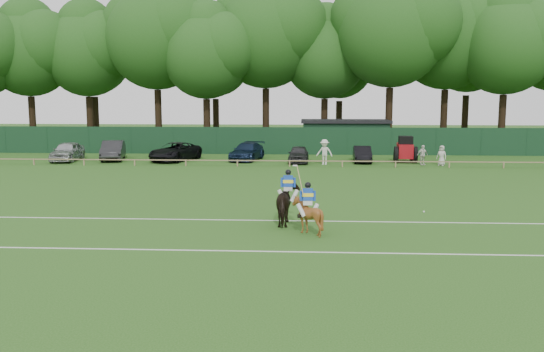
# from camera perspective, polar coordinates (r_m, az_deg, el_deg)

# --- Properties ---
(ground) EXTENTS (160.00, 160.00, 0.00)m
(ground) POSITION_cam_1_polar(r_m,az_deg,el_deg) (26.20, -1.46, -3.95)
(ground) COLOR #1E4C14
(ground) RESTS_ON ground
(horse_dark) EXTENTS (1.00, 2.17, 1.83)m
(horse_dark) POSITION_cam_1_polar(r_m,az_deg,el_deg) (24.26, 1.60, -2.72)
(horse_dark) COLOR black
(horse_dark) RESTS_ON ground
(horse_chestnut) EXTENTS (1.25, 1.39, 1.47)m
(horse_chestnut) POSITION_cam_1_polar(r_m,az_deg,el_deg) (22.73, 3.54, -3.92)
(horse_chestnut) COLOR brown
(horse_chestnut) RESTS_ON ground
(sedan_silver) EXTENTS (2.23, 4.80, 1.59)m
(sedan_silver) POSITION_cam_1_polar(r_m,az_deg,el_deg) (50.52, -19.62, 2.32)
(sedan_silver) COLOR #AEB0B3
(sedan_silver) RESTS_ON ground
(sedan_grey) EXTENTS (2.75, 5.16, 1.61)m
(sedan_grey) POSITION_cam_1_polar(r_m,az_deg,el_deg) (50.05, -15.48, 2.46)
(sedan_grey) COLOR #2B2B2D
(sedan_grey) RESTS_ON ground
(suv_black) EXTENTS (4.06, 5.91, 1.50)m
(suv_black) POSITION_cam_1_polar(r_m,az_deg,el_deg) (48.41, -9.57, 2.39)
(suv_black) COLOR black
(suv_black) RESTS_ON ground
(sedan_navy) EXTENTS (2.97, 5.29, 1.45)m
(sedan_navy) POSITION_cam_1_polar(r_m,az_deg,el_deg) (48.18, -2.49, 2.44)
(sedan_navy) COLOR #13213C
(sedan_navy) RESTS_ON ground
(hatch_grey) EXTENTS (1.69, 4.01, 1.35)m
(hatch_grey) POSITION_cam_1_polar(r_m,az_deg,el_deg) (46.50, 2.65, 2.17)
(hatch_grey) COLOR #2E2F31
(hatch_grey) RESTS_ON ground
(estate_black) EXTENTS (1.51, 3.99, 1.30)m
(estate_black) POSITION_cam_1_polar(r_m,az_deg,el_deg) (47.25, 8.93, 2.14)
(estate_black) COLOR black
(estate_black) RESTS_ON ground
(spectator_left) EXTENTS (1.43, 1.04, 1.98)m
(spectator_left) POSITION_cam_1_polar(r_m,az_deg,el_deg) (45.24, 5.23, 2.38)
(spectator_left) COLOR silver
(spectator_left) RESTS_ON ground
(spectator_mid) EXTENTS (1.00, 0.69, 1.58)m
(spectator_mid) POSITION_cam_1_polar(r_m,az_deg,el_deg) (46.23, 14.69, 2.02)
(spectator_mid) COLOR silver
(spectator_mid) RESTS_ON ground
(spectator_right) EXTENTS (0.91, 0.84, 1.56)m
(spectator_right) POSITION_cam_1_polar(r_m,az_deg,el_deg) (46.34, 16.46, 1.96)
(spectator_right) COLOR beige
(spectator_right) RESTS_ON ground
(rider_dark) EXTENTS (0.94, 0.37, 1.41)m
(rider_dark) POSITION_cam_1_polar(r_m,az_deg,el_deg) (24.11, 1.61, -0.87)
(rider_dark) COLOR silver
(rider_dark) RESTS_ON ground
(rider_chestnut) EXTENTS (0.94, 0.57, 2.05)m
(rider_chestnut) POSITION_cam_1_polar(r_m,az_deg,el_deg) (22.59, 3.55, -2.21)
(rider_chestnut) COLOR silver
(rider_chestnut) RESTS_ON ground
(polo_ball) EXTENTS (0.09, 0.09, 0.09)m
(polo_ball) POSITION_cam_1_polar(r_m,az_deg,el_deg) (27.77, 14.81, -3.43)
(polo_ball) COLOR silver
(polo_ball) RESTS_ON ground
(pitch_lines) EXTENTS (60.00, 5.10, 0.01)m
(pitch_lines) POSITION_cam_1_polar(r_m,az_deg,el_deg) (22.80, -2.18, -5.76)
(pitch_lines) COLOR silver
(pitch_lines) RESTS_ON ground
(pitch_rail) EXTENTS (62.10, 0.10, 0.50)m
(pitch_rail) POSITION_cam_1_polar(r_m,az_deg,el_deg) (43.87, 0.45, 1.52)
(pitch_rail) COLOR #997F5B
(pitch_rail) RESTS_ON ground
(perimeter_fence) EXTENTS (92.08, 0.08, 2.50)m
(perimeter_fence) POSITION_cam_1_polar(r_m,az_deg,el_deg) (52.75, 0.92, 3.50)
(perimeter_fence) COLOR #14351E
(perimeter_fence) RESTS_ON ground
(utility_shed) EXTENTS (8.40, 4.40, 3.04)m
(utility_shed) POSITION_cam_1_polar(r_m,az_deg,el_deg) (55.81, 7.23, 3.99)
(utility_shed) COLOR #14331E
(utility_shed) RESTS_ON ground
(tree_row) EXTENTS (96.00, 12.00, 21.00)m
(tree_row) POSITION_cam_1_polar(r_m,az_deg,el_deg) (60.78, 3.11, 2.92)
(tree_row) COLOR #26561C
(tree_row) RESTS_ON ground
(tractor) EXTENTS (1.86, 2.63, 2.14)m
(tractor) POSITION_cam_1_polar(r_m,az_deg,el_deg) (47.81, 13.05, 2.53)
(tractor) COLOR #9F0E16
(tractor) RESTS_ON ground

